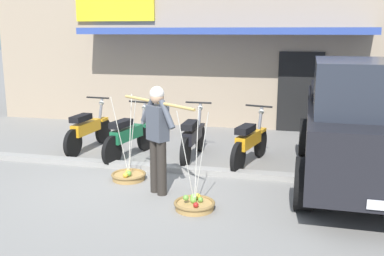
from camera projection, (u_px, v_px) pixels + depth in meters
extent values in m
plane|color=gray|center=(155.00, 183.00, 7.51)|extent=(90.00, 90.00, 0.00)
cube|color=gray|center=(167.00, 168.00, 8.16)|extent=(20.00, 0.24, 0.10)
cylinder|color=#2D2823|center=(162.00, 168.00, 6.90)|extent=(0.15, 0.15, 0.86)
cylinder|color=#2D2823|center=(155.00, 166.00, 7.03)|extent=(0.15, 0.15, 0.86)
cube|color=#474C56|center=(157.00, 123.00, 6.82)|extent=(0.39, 0.36, 0.54)
sphere|color=tan|center=(157.00, 97.00, 6.73)|extent=(0.21, 0.21, 0.21)
sphere|color=silver|center=(157.00, 94.00, 6.72)|extent=(0.22, 0.22, 0.22)
cylinder|color=#474C56|center=(167.00, 114.00, 6.60)|extent=(0.33, 0.27, 0.43)
cylinder|color=#474C56|center=(148.00, 110.00, 6.96)|extent=(0.33, 0.27, 0.43)
cylinder|color=tan|center=(157.00, 102.00, 6.75)|extent=(1.43, 1.04, 0.04)
cylinder|color=#B2894C|center=(194.00, 206.00, 6.41)|extent=(0.55, 0.55, 0.09)
torus|color=olive|center=(194.00, 203.00, 6.40)|extent=(0.60, 0.60, 0.05)
sphere|color=#68A03D|center=(200.00, 200.00, 6.43)|extent=(0.08, 0.08, 0.08)
sphere|color=#B1201C|center=(196.00, 205.00, 6.24)|extent=(0.08, 0.08, 0.08)
sphere|color=#77B946|center=(194.00, 197.00, 6.50)|extent=(0.10, 0.10, 0.10)
sphere|color=#72B043|center=(193.00, 200.00, 6.40)|extent=(0.09, 0.09, 0.09)
sphere|color=yellow|center=(198.00, 196.00, 6.54)|extent=(0.09, 0.09, 0.09)
sphere|color=#6AA33E|center=(186.00, 198.00, 6.36)|extent=(0.08, 0.08, 0.08)
cylinder|color=silver|center=(197.00, 155.00, 6.38)|extent=(0.01, 0.27, 1.36)
cylinder|color=silver|center=(186.00, 158.00, 6.22)|extent=(0.23, 0.14, 1.36)
cylinder|color=silver|center=(201.00, 159.00, 6.17)|extent=(0.23, 0.14, 1.36)
cylinder|color=#B2894C|center=(129.00, 177.00, 7.69)|extent=(0.55, 0.55, 0.09)
torus|color=olive|center=(129.00, 174.00, 7.67)|extent=(0.60, 0.60, 0.05)
sphere|color=yellow|center=(125.00, 175.00, 7.51)|extent=(0.09, 0.09, 0.09)
sphere|color=#6CA740|center=(129.00, 174.00, 7.57)|extent=(0.10, 0.10, 0.10)
sphere|color=yellow|center=(128.00, 172.00, 7.67)|extent=(0.09, 0.09, 0.09)
cylinder|color=silver|center=(130.00, 134.00, 7.65)|extent=(0.01, 0.27, 1.36)
cylinder|color=silver|center=(120.00, 137.00, 7.49)|extent=(0.23, 0.14, 1.36)
cylinder|color=silver|center=(132.00, 137.00, 7.44)|extent=(0.23, 0.14, 1.36)
cylinder|color=black|center=(103.00, 131.00, 10.13)|extent=(0.12, 0.58, 0.58)
cylinder|color=black|center=(73.00, 144.00, 8.97)|extent=(0.12, 0.58, 0.58)
cube|color=orange|center=(103.00, 119.00, 10.07)|extent=(0.16, 0.29, 0.06)
cube|color=orange|center=(86.00, 128.00, 9.41)|extent=(0.27, 0.91, 0.24)
cube|color=black|center=(81.00, 118.00, 9.19)|extent=(0.26, 0.57, 0.12)
cylinder|color=slate|center=(100.00, 115.00, 9.95)|extent=(0.08, 0.30, 0.76)
cylinder|color=black|center=(98.00, 98.00, 9.79)|extent=(0.54, 0.08, 0.04)
sphere|color=silver|center=(102.00, 103.00, 9.97)|extent=(0.11, 0.11, 0.11)
cylinder|color=black|center=(146.00, 137.00, 9.53)|extent=(0.19, 0.58, 0.58)
cylinder|color=black|center=(112.00, 151.00, 8.42)|extent=(0.19, 0.58, 0.58)
cube|color=#19663D|center=(145.00, 125.00, 9.47)|extent=(0.19, 0.30, 0.06)
cube|color=#19663D|center=(127.00, 134.00, 8.84)|extent=(0.37, 0.92, 0.24)
cube|color=black|center=(121.00, 124.00, 8.63)|extent=(0.32, 0.59, 0.12)
cylinder|color=slate|center=(143.00, 120.00, 9.35)|extent=(0.12, 0.30, 0.76)
cylinder|color=black|center=(140.00, 102.00, 9.20)|extent=(0.54, 0.14, 0.04)
sphere|color=silver|center=(145.00, 108.00, 9.37)|extent=(0.11, 0.11, 0.11)
cylinder|color=black|center=(200.00, 138.00, 9.47)|extent=(0.08, 0.58, 0.58)
cylinder|color=black|center=(186.00, 153.00, 8.29)|extent=(0.08, 0.58, 0.58)
cube|color=black|center=(200.00, 126.00, 9.41)|extent=(0.14, 0.28, 0.06)
cube|color=black|center=(192.00, 135.00, 8.74)|extent=(0.20, 0.90, 0.24)
cube|color=black|center=(190.00, 125.00, 8.51)|extent=(0.22, 0.56, 0.12)
cylinder|color=slate|center=(199.00, 121.00, 9.29)|extent=(0.06, 0.30, 0.76)
cylinder|color=black|center=(198.00, 103.00, 9.13)|extent=(0.54, 0.04, 0.04)
sphere|color=silver|center=(200.00, 108.00, 9.31)|extent=(0.11, 0.11, 0.11)
cylinder|color=black|center=(261.00, 143.00, 9.03)|extent=(0.22, 0.58, 0.58)
cylinder|color=black|center=(238.00, 158.00, 7.96)|extent=(0.22, 0.58, 0.58)
cube|color=orange|center=(261.00, 130.00, 8.98)|extent=(0.20, 0.31, 0.06)
cube|color=orange|center=(248.00, 140.00, 8.36)|extent=(0.41, 0.92, 0.24)
cube|color=black|center=(245.00, 129.00, 8.15)|extent=(0.35, 0.60, 0.12)
cylinder|color=slate|center=(260.00, 125.00, 8.86)|extent=(0.13, 0.30, 0.76)
cylinder|color=black|center=(259.00, 106.00, 8.71)|extent=(0.53, 0.16, 0.04)
sphere|color=silver|center=(261.00, 112.00, 8.88)|extent=(0.11, 0.11, 0.11)
cube|color=black|center=(366.00, 132.00, 7.40)|extent=(1.99, 4.74, 0.96)
cube|color=#282D38|center=(377.00, 87.00, 6.44)|extent=(1.78, 1.91, 0.76)
cube|color=black|center=(362.00, 90.00, 8.28)|extent=(1.85, 2.38, 0.08)
cylinder|color=black|center=(304.00, 184.00, 6.36)|extent=(0.27, 0.76, 0.76)
cylinder|color=black|center=(306.00, 137.00, 9.11)|extent=(0.27, 0.76, 0.76)
cube|color=tan|center=(237.00, 44.00, 13.76)|extent=(13.00, 5.00, 4.20)
cube|color=#334CA3|center=(221.00, 31.00, 10.82)|extent=(7.15, 1.00, 0.16)
cube|color=yellow|center=(114.00, 4.00, 11.77)|extent=(2.20, 0.08, 0.90)
cube|color=black|center=(300.00, 92.00, 11.16)|extent=(1.10, 0.06, 2.00)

